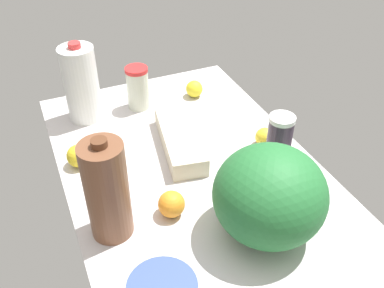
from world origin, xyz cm
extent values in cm
cube|color=silver|center=(0.00, 0.00, 1.50)|extent=(120.00, 76.00, 3.00)
cube|color=beige|center=(11.97, -0.87, 6.15)|extent=(34.31, 16.66, 6.31)
ellipsoid|color=#266F34|center=(-29.81, -8.01, 15.56)|extent=(28.51, 28.51, 25.12)
cylinder|color=brown|center=(-14.06, 28.71, 16.95)|extent=(10.95, 10.95, 27.90)
cylinder|color=#59331E|center=(-14.06, 28.71, 31.80)|extent=(3.83, 3.83, 1.80)
cylinder|color=beige|center=(41.27, 3.82, 10.39)|extent=(8.03, 8.03, 14.78)
cylinder|color=red|center=(41.27, 3.82, 18.48)|extent=(8.27, 8.27, 1.40)
cylinder|color=#35293A|center=(-9.27, -24.17, 11.77)|extent=(7.45, 7.45, 17.55)
cylinder|color=silver|center=(-9.27, -24.17, 21.25)|extent=(7.68, 7.68, 1.40)
cylinder|color=white|center=(42.14, 23.50, 16.51)|extent=(11.99, 11.99, 27.02)
cylinder|color=red|center=(42.14, 23.50, 30.92)|extent=(4.20, 4.20, 1.80)
sphere|color=orange|center=(-14.80, 12.42, 6.70)|extent=(7.40, 7.40, 7.40)
sphere|color=yellow|center=(16.05, 31.35, 6.59)|extent=(7.19, 7.19, 7.19)
sphere|color=yellow|center=(40.12, -18.25, 6.26)|extent=(6.51, 6.51, 6.51)
sphere|color=yellow|center=(2.03, -27.00, 6.23)|extent=(6.47, 6.47, 6.47)
camera|label=1|loc=(-92.09, 39.67, 89.55)|focal=40.00mm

